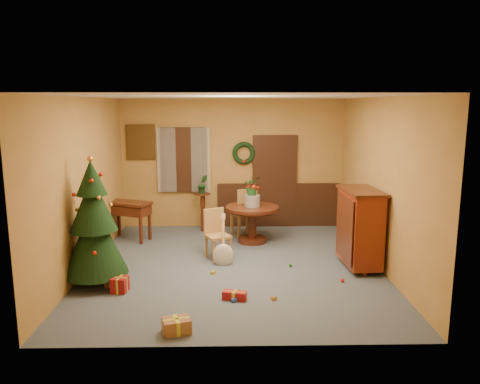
{
  "coord_description": "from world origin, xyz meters",
  "views": [
    {
      "loc": [
        -0.05,
        -7.78,
        2.78
      ],
      "look_at": [
        0.12,
        0.4,
        1.24
      ],
      "focal_mm": 35.0,
      "sensor_mm": 36.0,
      "label": 1
    }
  ],
  "objects_px": {
    "dining_table": "(252,217)",
    "chair_near": "(216,232)",
    "christmas_tree": "(94,225)",
    "writing_desk": "(129,211)",
    "sideboard": "(360,226)"
  },
  "relations": [
    {
      "from": "dining_table",
      "to": "writing_desk",
      "type": "xyz_separation_m",
      "value": [
        -2.54,
        0.22,
        0.08
      ]
    },
    {
      "from": "chair_near",
      "to": "dining_table",
      "type": "bearing_deg",
      "value": 53.97
    },
    {
      "from": "dining_table",
      "to": "writing_desk",
      "type": "height_order",
      "value": "writing_desk"
    },
    {
      "from": "chair_near",
      "to": "christmas_tree",
      "type": "height_order",
      "value": "christmas_tree"
    },
    {
      "from": "chair_near",
      "to": "christmas_tree",
      "type": "distance_m",
      "value": 2.28
    },
    {
      "from": "dining_table",
      "to": "sideboard",
      "type": "bearing_deg",
      "value": -41.48
    },
    {
      "from": "chair_near",
      "to": "christmas_tree",
      "type": "bearing_deg",
      "value": -145.32
    },
    {
      "from": "writing_desk",
      "to": "sideboard",
      "type": "relative_size",
      "value": 0.74
    },
    {
      "from": "sideboard",
      "to": "dining_table",
      "type": "bearing_deg",
      "value": 138.52
    },
    {
      "from": "dining_table",
      "to": "sideboard",
      "type": "relative_size",
      "value": 0.79
    },
    {
      "from": "christmas_tree",
      "to": "writing_desk",
      "type": "height_order",
      "value": "christmas_tree"
    },
    {
      "from": "writing_desk",
      "to": "dining_table",
      "type": "bearing_deg",
      "value": -4.84
    },
    {
      "from": "dining_table",
      "to": "christmas_tree",
      "type": "relative_size",
      "value": 0.54
    },
    {
      "from": "christmas_tree",
      "to": "writing_desk",
      "type": "distance_m",
      "value": 2.48
    },
    {
      "from": "dining_table",
      "to": "chair_near",
      "type": "height_order",
      "value": "chair_near"
    }
  ]
}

